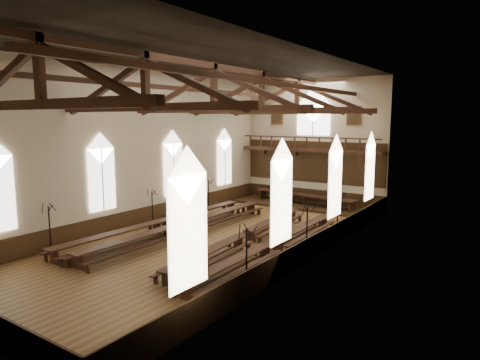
% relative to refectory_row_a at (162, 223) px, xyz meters
% --- Properties ---
extents(ground, '(26.00, 26.00, 0.00)m').
position_rel_refectory_row_a_xyz_m(ground, '(3.75, 0.46, -0.58)').
color(ground, brown).
rests_on(ground, ground).
extents(room_walls, '(26.00, 26.00, 26.00)m').
position_rel_refectory_row_a_xyz_m(room_walls, '(3.75, 0.46, 5.88)').
color(room_walls, '#C5B395').
rests_on(room_walls, ground).
extents(wainscot_band, '(12.00, 26.00, 1.20)m').
position_rel_refectory_row_a_xyz_m(wainscot_band, '(3.75, 0.46, 0.02)').
color(wainscot_band, '#372110').
rests_on(wainscot_band, ground).
extents(side_windows, '(11.85, 19.80, 4.50)m').
position_rel_refectory_row_a_xyz_m(side_windows, '(3.75, 0.46, 3.16)').
color(side_windows, white).
rests_on(side_windows, room_walls).
extents(end_window, '(2.80, 0.12, 3.80)m').
position_rel_refectory_row_a_xyz_m(end_window, '(3.75, 13.36, 6.65)').
color(end_window, white).
rests_on(end_window, room_walls).
extents(minstrels_gallery, '(11.80, 1.24, 3.70)m').
position_rel_refectory_row_a_xyz_m(minstrels_gallery, '(3.75, 13.12, 3.33)').
color(minstrels_gallery, '#351810').
rests_on(minstrels_gallery, room_walls).
extents(portraits, '(7.75, 0.09, 1.45)m').
position_rel_refectory_row_a_xyz_m(portraits, '(3.75, 13.35, 6.52)').
color(portraits, brown).
rests_on(portraits, room_walls).
extents(roof_trusses, '(11.70, 25.70, 2.80)m').
position_rel_refectory_row_a_xyz_m(roof_trusses, '(3.75, 0.46, 7.64)').
color(roof_trusses, '#351810').
rests_on(roof_trusses, room_walls).
extents(refectory_row_a, '(1.78, 14.83, 0.79)m').
position_rel_refectory_row_a_xyz_m(refectory_row_a, '(0.00, 0.00, 0.00)').
color(refectory_row_a, '#351810').
rests_on(refectory_row_a, ground).
extents(refectory_row_b, '(1.75, 15.05, 0.82)m').
position_rel_refectory_row_a_xyz_m(refectory_row_b, '(1.59, 0.30, 0.02)').
color(refectory_row_b, '#351810').
rests_on(refectory_row_b, ground).
extents(refectory_row_c, '(2.02, 14.15, 0.71)m').
position_rel_refectory_row_a_xyz_m(refectory_row_c, '(5.61, 0.68, -0.06)').
color(refectory_row_c, '#351810').
rests_on(refectory_row_c, ground).
extents(refectory_row_d, '(1.55, 14.09, 0.71)m').
position_rel_refectory_row_a_xyz_m(refectory_row_d, '(7.68, 0.11, -0.06)').
color(refectory_row_d, '#351810').
rests_on(refectory_row_d, ground).
extents(dais, '(11.40, 3.07, 0.20)m').
position_rel_refectory_row_a_xyz_m(dais, '(3.81, 11.86, -0.48)').
color(dais, '#372110').
rests_on(dais, ground).
extents(high_table, '(8.75, 1.89, 0.82)m').
position_rel_refectory_row_a_xyz_m(high_table, '(3.81, 11.86, 0.32)').
color(high_table, '#351810').
rests_on(high_table, dais).
extents(high_chairs, '(6.71, 0.41, 0.94)m').
position_rel_refectory_row_a_xyz_m(high_chairs, '(3.81, 12.69, 0.14)').
color(high_chairs, '#351810').
rests_on(high_chairs, dais).
extents(candelabrum_left_near, '(0.79, 0.78, 2.64)m').
position_rel_refectory_row_a_xyz_m(candelabrum_left_near, '(-1.80, -6.18, 0.23)').
color(candelabrum_left_near, black).
rests_on(candelabrum_left_near, ground).
extents(candelabrum_left_mid, '(0.71, 0.68, 2.37)m').
position_rel_refectory_row_a_xyz_m(candelabrum_left_mid, '(-1.80, 1.01, 0.14)').
color(candelabrum_left_mid, black).
rests_on(candelabrum_left_mid, ground).
extents(candelabrum_left_far, '(0.70, 0.73, 2.41)m').
position_rel_refectory_row_a_xyz_m(candelabrum_left_far, '(-1.80, 6.90, 0.15)').
color(candelabrum_left_far, black).
rests_on(candelabrum_left_far, ground).
extents(candelabrum_right_near, '(0.75, 0.86, 2.81)m').
position_rel_refectory_row_a_xyz_m(candelabrum_right_near, '(9.30, -4.71, 0.28)').
color(candelabrum_right_near, black).
rests_on(candelabrum_right_near, ground).
extents(candelabrum_right_mid, '(0.82, 0.80, 2.75)m').
position_rel_refectory_row_a_xyz_m(candelabrum_right_mid, '(9.30, 0.80, 0.26)').
color(candelabrum_right_mid, black).
rests_on(candelabrum_right_mid, ground).
extents(candelabrum_right_far, '(0.79, 0.82, 2.73)m').
position_rel_refectory_row_a_xyz_m(candelabrum_right_far, '(9.30, 4.90, 0.25)').
color(candelabrum_right_far, black).
rests_on(candelabrum_right_far, ground).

